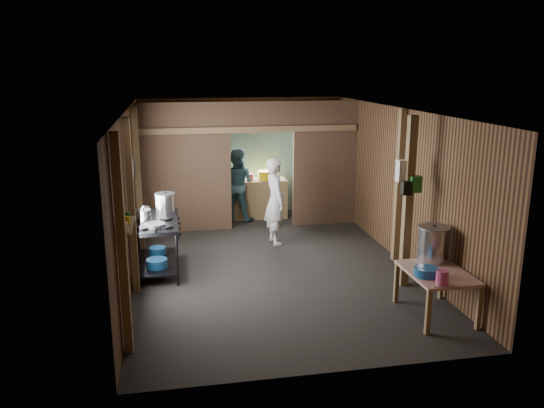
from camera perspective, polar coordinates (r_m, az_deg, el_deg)
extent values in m
cube|color=black|center=(9.42, -0.23, -6.20)|extent=(4.50, 7.00, 0.00)
cube|color=#48413C|center=(8.86, -0.24, 9.77)|extent=(4.50, 7.00, 0.00)
cube|color=brown|center=(12.45, -3.18, 5.01)|extent=(4.50, 0.00, 2.60)
cube|color=brown|center=(5.78, 6.12, -5.99)|extent=(4.50, 0.00, 2.60)
cube|color=brown|center=(8.93, -14.58, 0.90)|extent=(0.00, 7.00, 2.60)
cube|color=brown|center=(9.70, 12.95, 2.04)|extent=(0.00, 7.00, 2.60)
cube|color=#4E3829|center=(11.07, -9.11, 3.69)|extent=(1.85, 0.10, 2.60)
cube|color=#4E3829|center=(11.51, 5.51, 4.21)|extent=(1.35, 0.10, 2.60)
cube|color=#4E3829|center=(11.08, -1.05, 9.11)|extent=(1.30, 0.10, 0.60)
cube|color=#91C8BE|center=(12.40, -3.14, 4.74)|extent=(4.40, 0.06, 2.50)
cube|color=#7B6145|center=(12.13, -1.37, 0.57)|extent=(1.20, 0.50, 0.85)
cylinder|color=silver|center=(12.30, -1.99, 7.74)|extent=(0.20, 0.03, 0.20)
cube|color=#7B6145|center=(6.42, -15.36, -4.33)|extent=(0.10, 0.12, 2.60)
cube|color=#7B6145|center=(8.15, -14.43, -0.36)|extent=(0.10, 0.12, 2.60)
cube|color=#7B6145|center=(10.10, -13.78, 2.46)|extent=(0.10, 0.12, 2.60)
cube|color=#7B6145|center=(9.50, 13.04, 1.77)|extent=(0.10, 0.12, 2.60)
cube|color=#7B6145|center=(8.39, 13.95, 0.09)|extent=(0.12, 0.12, 2.60)
cube|color=#7B6145|center=(11.02, -2.29, 7.76)|extent=(4.40, 0.12, 0.12)
cylinder|color=gray|center=(9.25, -14.32, 3.58)|extent=(0.03, 0.34, 0.34)
cylinder|color=black|center=(9.66, -14.15, 3.42)|extent=(0.03, 0.30, 0.30)
cube|color=#7B6145|center=(6.87, -14.86, -2.22)|extent=(0.14, 0.80, 0.03)
cylinder|color=silver|center=(6.61, -15.03, -2.28)|extent=(0.07, 0.07, 0.10)
cylinder|color=#C9A208|center=(6.85, -14.89, -1.70)|extent=(0.08, 0.08, 0.10)
cylinder|color=#217223|center=(7.06, -14.77, -1.22)|extent=(0.06, 0.06, 0.10)
cube|color=silver|center=(8.34, 13.61, 3.40)|extent=(0.22, 0.15, 0.32)
cube|color=#217223|center=(8.30, 14.68, 2.02)|extent=(0.16, 0.12, 0.24)
cube|color=black|center=(8.23, 13.84, 1.62)|extent=(0.14, 0.10, 0.20)
cylinder|color=#B3B3BB|center=(9.49, -13.06, -0.58)|extent=(0.16, 0.16, 0.10)
cylinder|color=#184D85|center=(8.93, -11.89, -6.06)|extent=(0.33, 0.33, 0.14)
cylinder|color=#184D85|center=(9.56, -11.83, -4.76)|extent=(0.28, 0.28, 0.11)
cylinder|color=#184D85|center=(7.44, 15.72, -6.80)|extent=(0.37, 0.37, 0.12)
cylinder|color=#B44376|center=(7.21, 17.28, -7.32)|extent=(0.20, 0.20, 0.19)
cube|color=#B3B3BB|center=(7.17, 17.71, -8.22)|extent=(0.29, 0.13, 0.01)
cylinder|color=#C9A208|center=(12.04, -0.67, 3.01)|extent=(0.35, 0.35, 0.19)
cylinder|color=#B5293A|center=(11.99, -2.26, 2.83)|extent=(0.12, 0.12, 0.14)
imported|color=silver|center=(10.26, 0.34, 0.30)|extent=(0.46, 0.64, 1.64)
imported|color=#376066|center=(11.85, -3.70, 2.02)|extent=(0.95, 0.87, 1.58)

